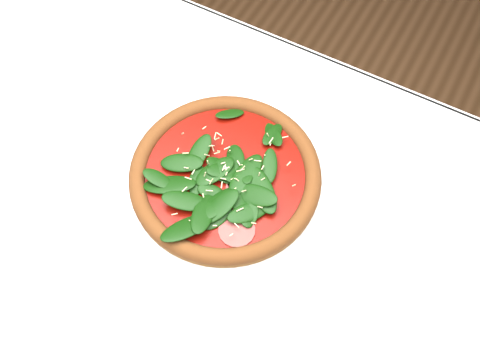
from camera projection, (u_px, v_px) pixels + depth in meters
The scene contains 4 objects.
ground at pixel (204, 336), 1.45m from camera, with size 6.00×6.00×0.00m, color brown.
dining_table at pixel (181, 245), 0.88m from camera, with size 1.21×0.81×0.75m.
plate at pixel (225, 179), 0.82m from camera, with size 0.34×0.34×0.01m.
pizza at pixel (225, 173), 0.80m from camera, with size 0.35×0.35×0.04m.
Camera 1 is at (0.25, -0.25, 1.47)m, focal length 40.00 mm.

